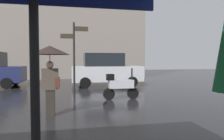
{
  "coord_description": "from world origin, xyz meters",
  "views": [
    {
      "loc": [
        0.4,
        -2.89,
        1.54
      ],
      "look_at": [
        2.07,
        5.26,
        1.16
      ],
      "focal_mm": 33.33,
      "sensor_mm": 36.0,
      "label": 1
    }
  ],
  "objects": [
    {
      "name": "parked_scooter",
      "position": [
        2.35,
        5.03,
        0.56
      ],
      "size": [
        1.44,
        0.32,
        1.23
      ],
      "rotation": [
        0.0,
        0.0,
        -0.16
      ],
      "color": "black",
      "rests_on": "ground"
    },
    {
      "name": "street_signpost",
      "position": [
        0.59,
        5.49,
        1.84
      ],
      "size": [
        1.08,
        0.08,
        3.04
      ],
      "color": "black",
      "rests_on": "ground"
    },
    {
      "name": "parked_car_right",
      "position": [
        2.55,
        9.5,
        0.99
      ],
      "size": [
        4.18,
        1.92,
        1.97
      ],
      "rotation": [
        0.0,
        0.0,
        -0.1
      ],
      "color": "silver",
      "rests_on": "ground"
    },
    {
      "name": "pedestrian_with_umbrella",
      "position": [
        -0.12,
        3.03,
        1.58
      ],
      "size": [
        1.07,
        1.07,
        1.94
      ],
      "rotation": [
        0.0,
        0.0,
        5.95
      ],
      "color": "#2A241E",
      "rests_on": "ground"
    }
  ]
}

